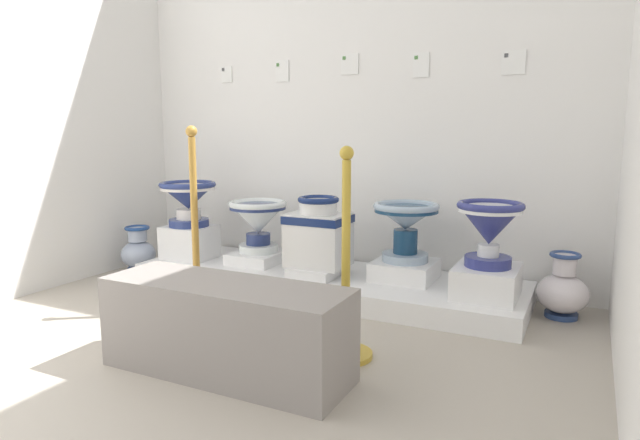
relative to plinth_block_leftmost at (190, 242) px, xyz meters
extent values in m
cube|color=#B2A899|center=(1.04, -1.63, -0.25)|extent=(5.31, 5.78, 0.02)
cube|color=white|center=(1.04, 0.49, 1.34)|extent=(3.51, 0.06, 3.18)
cube|color=white|center=(1.04, 0.07, -0.18)|extent=(2.52, 0.76, 0.13)
cube|color=white|center=(0.00, 0.00, 0.00)|extent=(0.33, 0.30, 0.23)
cylinder|color=navy|center=(0.00, 0.00, 0.14)|extent=(0.28, 0.28, 0.05)
cylinder|color=white|center=(0.00, 0.00, 0.20)|extent=(0.17, 0.17, 0.07)
cone|color=navy|center=(0.00, 0.00, 0.33)|extent=(0.39, 0.39, 0.17)
cylinder|color=white|center=(0.00, 0.00, 0.39)|extent=(0.38, 0.38, 0.03)
torus|color=navy|center=(0.00, 0.00, 0.41)|extent=(0.40, 0.40, 0.04)
cylinder|color=white|center=(0.00, 0.00, 0.41)|extent=(0.27, 0.27, 0.01)
cube|color=white|center=(0.51, 0.11, -0.08)|extent=(0.33, 0.38, 0.07)
cylinder|color=white|center=(0.51, 0.11, -0.02)|extent=(0.27, 0.27, 0.05)
cylinder|color=navy|center=(0.51, 0.11, 0.05)|extent=(0.17, 0.17, 0.08)
cone|color=white|center=(0.51, 0.11, 0.19)|extent=(0.39, 0.39, 0.21)
cylinder|color=navy|center=(0.51, 0.11, 0.27)|extent=(0.39, 0.39, 0.03)
torus|color=white|center=(0.51, 0.11, 0.29)|extent=(0.40, 0.40, 0.04)
cylinder|color=navy|center=(0.51, 0.11, 0.29)|extent=(0.28, 0.28, 0.01)
cube|color=white|center=(1.03, 0.00, -0.09)|extent=(0.28, 0.38, 0.06)
cube|color=white|center=(1.03, 0.00, 0.11)|extent=(0.37, 0.29, 0.33)
cube|color=navy|center=(1.03, 0.00, 0.24)|extent=(0.37, 0.30, 0.05)
cylinder|color=white|center=(1.03, 0.00, 0.32)|extent=(0.24, 0.24, 0.09)
torus|color=navy|center=(1.03, 0.00, 0.36)|extent=(0.26, 0.26, 0.04)
cube|color=white|center=(1.56, 0.14, -0.06)|extent=(0.36, 0.36, 0.12)
cylinder|color=#A1B7CC|center=(1.56, 0.14, 0.02)|extent=(0.28, 0.28, 0.05)
cylinder|color=navy|center=(1.56, 0.14, 0.12)|extent=(0.15, 0.15, 0.15)
cone|color=#A1B7CC|center=(1.56, 0.14, 0.27)|extent=(0.39, 0.39, 0.14)
cylinder|color=navy|center=(1.56, 0.14, 0.32)|extent=(0.38, 0.38, 0.03)
torus|color=#A1B7CC|center=(1.56, 0.14, 0.34)|extent=(0.40, 0.40, 0.04)
cylinder|color=navy|center=(1.56, 0.14, 0.33)|extent=(0.27, 0.27, 0.01)
cube|color=white|center=(2.07, -0.01, -0.03)|extent=(0.33, 0.40, 0.17)
cylinder|color=navy|center=(2.07, -0.01, 0.08)|extent=(0.25, 0.25, 0.06)
cylinder|color=white|center=(2.07, -0.01, 0.14)|extent=(0.12, 0.12, 0.07)
cone|color=navy|center=(2.07, -0.01, 0.28)|extent=(0.35, 0.35, 0.21)
cylinder|color=white|center=(2.07, -0.01, 0.37)|extent=(0.34, 0.34, 0.03)
torus|color=navy|center=(2.07, -0.01, 0.39)|extent=(0.36, 0.36, 0.04)
cylinder|color=white|center=(2.07, -0.01, 0.39)|extent=(0.24, 0.24, 0.01)
cube|color=white|center=(0.03, 0.46, 1.21)|extent=(0.09, 0.01, 0.12)
cube|color=slate|center=(0.00, 0.46, 1.24)|extent=(0.02, 0.01, 0.02)
cube|color=white|center=(0.51, 0.46, 1.21)|extent=(0.11, 0.01, 0.15)
cube|color=#5B9E4C|center=(0.48, 0.46, 1.25)|extent=(0.02, 0.01, 0.02)
cube|color=white|center=(1.04, 0.46, 1.23)|extent=(0.13, 0.01, 0.14)
cube|color=#5B9E4C|center=(1.00, 0.46, 1.27)|extent=(0.02, 0.01, 0.02)
cube|color=white|center=(1.53, 0.46, 1.20)|extent=(0.10, 0.01, 0.16)
cube|color=#5B9E4C|center=(1.50, 0.46, 1.25)|extent=(0.02, 0.01, 0.02)
cube|color=white|center=(2.09, 0.46, 1.19)|extent=(0.13, 0.01, 0.14)
cube|color=slate|center=(2.05, 0.46, 1.23)|extent=(0.02, 0.01, 0.02)
cylinder|color=navy|center=(-0.42, -0.08, -0.23)|extent=(0.17, 0.17, 0.03)
ellipsoid|color=#AAB7D0|center=(-0.42, -0.08, -0.11)|extent=(0.25, 0.25, 0.20)
cylinder|color=#AAB7D0|center=(-0.42, -0.08, 0.03)|extent=(0.14, 0.14, 0.10)
torus|color=navy|center=(-0.42, -0.08, 0.08)|extent=(0.18, 0.18, 0.02)
cylinder|color=navy|center=(2.45, 0.20, -0.23)|extent=(0.18, 0.18, 0.03)
ellipsoid|color=white|center=(2.45, 0.20, -0.11)|extent=(0.28, 0.28, 0.22)
cylinder|color=white|center=(2.45, 0.20, 0.06)|extent=(0.12, 0.12, 0.11)
torus|color=navy|center=(2.45, 0.20, 0.11)|extent=(0.17, 0.17, 0.02)
cylinder|color=#C48D38|center=(0.57, -0.64, -0.23)|extent=(0.23, 0.23, 0.02)
cylinder|color=#C48D38|center=(0.57, -0.64, 0.27)|extent=(0.04, 0.04, 0.98)
sphere|color=#C48D38|center=(0.57, -0.64, 0.79)|extent=(0.06, 0.06, 0.06)
cylinder|color=gold|center=(1.58, -0.83, -0.23)|extent=(0.25, 0.25, 0.02)
cylinder|color=gold|center=(1.58, -0.83, 0.22)|extent=(0.04, 0.04, 0.88)
sphere|color=gold|center=(1.58, -0.83, 0.69)|extent=(0.06, 0.06, 0.06)
cube|color=gray|center=(1.19, -1.21, -0.04)|extent=(1.09, 0.36, 0.40)
camera|label=1|loc=(2.54, -3.04, 0.79)|focal=30.79mm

